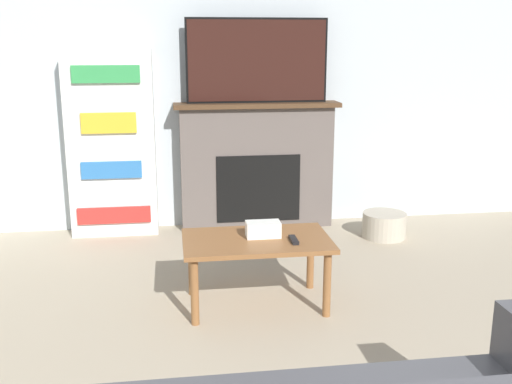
# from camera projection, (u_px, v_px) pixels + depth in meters

# --- Properties ---
(wall_back) EXTENTS (6.20, 0.06, 2.70)m
(wall_back) POSITION_uv_depth(u_px,v_px,m) (219.00, 79.00, 5.37)
(wall_back) COLOR silver
(wall_back) RESTS_ON ground_plane
(fireplace) EXTENTS (1.48, 0.28, 1.15)m
(fireplace) POSITION_uv_depth(u_px,v_px,m) (257.00, 165.00, 5.47)
(fireplace) COLOR #605651
(fireplace) RESTS_ON ground_plane
(tv) EXTENTS (1.25, 0.03, 0.73)m
(tv) POSITION_uv_depth(u_px,v_px,m) (257.00, 61.00, 5.22)
(tv) COLOR black
(tv) RESTS_ON fireplace
(coffee_table) EXTENTS (0.94, 0.57, 0.46)m
(coffee_table) POSITION_uv_depth(u_px,v_px,m) (257.00, 248.00, 3.83)
(coffee_table) COLOR brown
(coffee_table) RESTS_ON ground_plane
(tissue_box) EXTENTS (0.22, 0.12, 0.10)m
(tissue_box) POSITION_uv_depth(u_px,v_px,m) (263.00, 229.00, 3.84)
(tissue_box) COLOR white
(tissue_box) RESTS_ON coffee_table
(remote_control) EXTENTS (0.04, 0.15, 0.02)m
(remote_control) POSITION_uv_depth(u_px,v_px,m) (294.00, 240.00, 3.76)
(remote_control) COLOR black
(remote_control) RESTS_ON coffee_table
(bookshelf) EXTENTS (0.75, 0.29, 1.62)m
(bookshelf) POSITION_uv_depth(u_px,v_px,m) (112.00, 144.00, 5.22)
(bookshelf) COLOR white
(bookshelf) RESTS_ON ground_plane
(storage_basket) EXTENTS (0.38, 0.38, 0.22)m
(storage_basket) POSITION_uv_depth(u_px,v_px,m) (384.00, 225.00, 5.26)
(storage_basket) COLOR #BCB29E
(storage_basket) RESTS_ON ground_plane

